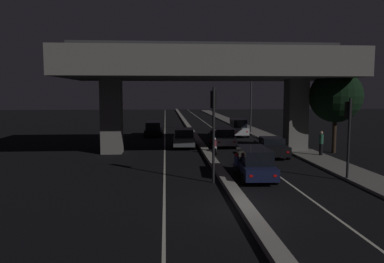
{
  "coord_description": "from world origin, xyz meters",
  "views": [
    {
      "loc": [
        -3.3,
        -15.14,
        4.85
      ],
      "look_at": [
        -0.52,
        23.78,
        0.89
      ],
      "focal_mm": 35.0,
      "sensor_mm": 36.0,
      "label": 1
    }
  ],
  "objects_px": {
    "car_white_third": "(223,137)",
    "pedestrian_on_sidewalk": "(321,143)",
    "car_grey_lead_oncoming": "(184,138)",
    "car_dark_blue_lead": "(254,162)",
    "car_black_second": "(271,147)",
    "motorcycle_black_filtering_near": "(237,167)",
    "traffic_light_left_of_median": "(213,118)",
    "car_white_fourth": "(238,127)",
    "traffic_light_right_of_median": "(348,124)",
    "motorcycle_white_filtering_mid": "(214,147)",
    "motorcycle_red_filtering_far": "(211,139)",
    "street_lamp": "(249,92)",
    "car_black_second_oncoming": "(154,128)"
  },
  "relations": [
    {
      "from": "car_white_third",
      "to": "pedestrian_on_sidewalk",
      "type": "bearing_deg",
      "value": -134.11
    },
    {
      "from": "car_grey_lead_oncoming",
      "to": "pedestrian_on_sidewalk",
      "type": "height_order",
      "value": "pedestrian_on_sidewalk"
    },
    {
      "from": "car_dark_blue_lead",
      "to": "car_black_second",
      "type": "xyz_separation_m",
      "value": [
        3.1,
        7.28,
        -0.16
      ]
    },
    {
      "from": "car_grey_lead_oncoming",
      "to": "motorcycle_black_filtering_near",
      "type": "xyz_separation_m",
      "value": [
        2.48,
        -12.12,
        -0.29
      ]
    },
    {
      "from": "traffic_light_left_of_median",
      "to": "motorcycle_black_filtering_near",
      "type": "relative_size",
      "value": 2.87
    },
    {
      "from": "car_white_third",
      "to": "motorcycle_black_filtering_near",
      "type": "height_order",
      "value": "car_white_third"
    },
    {
      "from": "car_white_fourth",
      "to": "traffic_light_right_of_median",
      "type": "bearing_deg",
      "value": -173.47
    },
    {
      "from": "car_grey_lead_oncoming",
      "to": "traffic_light_left_of_median",
      "type": "bearing_deg",
      "value": 6.74
    },
    {
      "from": "car_dark_blue_lead",
      "to": "motorcycle_white_filtering_mid",
      "type": "height_order",
      "value": "car_dark_blue_lead"
    },
    {
      "from": "traffic_light_left_of_median",
      "to": "traffic_light_right_of_median",
      "type": "xyz_separation_m",
      "value": [
        7.55,
        0.01,
        -0.39
      ]
    },
    {
      "from": "traffic_light_right_of_median",
      "to": "motorcycle_red_filtering_far",
      "type": "bearing_deg",
      "value": 111.83
    },
    {
      "from": "traffic_light_right_of_median",
      "to": "street_lamp",
      "type": "distance_m",
      "value": 25.22
    },
    {
      "from": "car_white_third",
      "to": "car_white_fourth",
      "type": "height_order",
      "value": "car_white_fourth"
    },
    {
      "from": "traffic_light_left_of_median",
      "to": "motorcycle_red_filtering_far",
      "type": "height_order",
      "value": "traffic_light_left_of_median"
    },
    {
      "from": "motorcycle_red_filtering_far",
      "to": "pedestrian_on_sidewalk",
      "type": "relative_size",
      "value": 0.95
    },
    {
      "from": "car_white_third",
      "to": "motorcycle_black_filtering_near",
      "type": "distance_m",
      "value": 12.88
    },
    {
      "from": "street_lamp",
      "to": "car_white_fourth",
      "type": "distance_m",
      "value": 5.42
    },
    {
      "from": "traffic_light_left_of_median",
      "to": "street_lamp",
      "type": "height_order",
      "value": "street_lamp"
    },
    {
      "from": "street_lamp",
      "to": "motorcycle_white_filtering_mid",
      "type": "relative_size",
      "value": 5.08
    },
    {
      "from": "motorcycle_black_filtering_near",
      "to": "pedestrian_on_sidewalk",
      "type": "xyz_separation_m",
      "value": [
        7.74,
        6.3,
        0.48
      ]
    },
    {
      "from": "motorcycle_black_filtering_near",
      "to": "car_grey_lead_oncoming",
      "type": "bearing_deg",
      "value": 15.57
    },
    {
      "from": "motorcycle_black_filtering_near",
      "to": "motorcycle_red_filtering_far",
      "type": "height_order",
      "value": "motorcycle_black_filtering_near"
    },
    {
      "from": "car_grey_lead_oncoming",
      "to": "motorcycle_white_filtering_mid",
      "type": "height_order",
      "value": "car_grey_lead_oncoming"
    },
    {
      "from": "traffic_light_right_of_median",
      "to": "pedestrian_on_sidewalk",
      "type": "height_order",
      "value": "traffic_light_right_of_median"
    },
    {
      "from": "street_lamp",
      "to": "motorcycle_white_filtering_mid",
      "type": "xyz_separation_m",
      "value": [
        -6.22,
        -15.55,
        -4.48
      ]
    },
    {
      "from": "traffic_light_left_of_median",
      "to": "car_black_second_oncoming",
      "type": "bearing_deg",
      "value": 99.75
    },
    {
      "from": "car_dark_blue_lead",
      "to": "car_white_fourth",
      "type": "xyz_separation_m",
      "value": [
        3.21,
        21.13,
        0.12
      ]
    },
    {
      "from": "car_white_fourth",
      "to": "car_grey_lead_oncoming",
      "type": "height_order",
      "value": "car_white_fourth"
    },
    {
      "from": "car_white_fourth",
      "to": "pedestrian_on_sidewalk",
      "type": "distance_m",
      "value": 14.89
    },
    {
      "from": "traffic_light_left_of_median",
      "to": "car_black_second",
      "type": "relative_size",
      "value": 1.11
    },
    {
      "from": "traffic_light_right_of_median",
      "to": "car_dark_blue_lead",
      "type": "xyz_separation_m",
      "value": [
        -5.05,
        0.9,
        -2.24
      ]
    },
    {
      "from": "car_grey_lead_oncoming",
      "to": "car_black_second_oncoming",
      "type": "relative_size",
      "value": 0.92
    },
    {
      "from": "motorcycle_white_filtering_mid",
      "to": "pedestrian_on_sidewalk",
      "type": "relative_size",
      "value": 0.93
    },
    {
      "from": "car_black_second_oncoming",
      "to": "motorcycle_black_filtering_near",
      "type": "relative_size",
      "value": 2.66
    },
    {
      "from": "motorcycle_white_filtering_mid",
      "to": "car_dark_blue_lead",
      "type": "bearing_deg",
      "value": -174.76
    },
    {
      "from": "traffic_light_left_of_median",
      "to": "traffic_light_right_of_median",
      "type": "height_order",
      "value": "traffic_light_left_of_median"
    },
    {
      "from": "traffic_light_right_of_median",
      "to": "car_white_third",
      "type": "height_order",
      "value": "traffic_light_right_of_median"
    },
    {
      "from": "car_black_second_oncoming",
      "to": "motorcycle_red_filtering_far",
      "type": "distance_m",
      "value": 10.14
    },
    {
      "from": "car_white_third",
      "to": "motorcycle_red_filtering_far",
      "type": "bearing_deg",
      "value": 64.73
    },
    {
      "from": "traffic_light_right_of_median",
      "to": "pedestrian_on_sidewalk",
      "type": "relative_size",
      "value": 2.51
    },
    {
      "from": "traffic_light_right_of_median",
      "to": "car_dark_blue_lead",
      "type": "height_order",
      "value": "traffic_light_right_of_median"
    },
    {
      "from": "pedestrian_on_sidewalk",
      "to": "car_white_third",
      "type": "bearing_deg",
      "value": 135.11
    },
    {
      "from": "car_black_second",
      "to": "motorcycle_white_filtering_mid",
      "type": "distance_m",
      "value": 4.49
    },
    {
      "from": "car_black_second_oncoming",
      "to": "motorcycle_red_filtering_far",
      "type": "xyz_separation_m",
      "value": [
        5.65,
        -8.41,
        -0.27
      ]
    },
    {
      "from": "car_white_third",
      "to": "car_white_fourth",
      "type": "relative_size",
      "value": 0.94
    },
    {
      "from": "car_black_second",
      "to": "car_dark_blue_lead",
      "type": "bearing_deg",
      "value": 159.68
    },
    {
      "from": "traffic_light_left_of_median",
      "to": "pedestrian_on_sidewalk",
      "type": "height_order",
      "value": "traffic_light_left_of_median"
    },
    {
      "from": "car_grey_lead_oncoming",
      "to": "motorcycle_red_filtering_far",
      "type": "bearing_deg",
      "value": 117.97
    },
    {
      "from": "car_white_fourth",
      "to": "car_white_third",
      "type": "bearing_deg",
      "value": 161.29
    },
    {
      "from": "car_black_second",
      "to": "motorcycle_red_filtering_far",
      "type": "bearing_deg",
      "value": 33.93
    }
  ]
}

